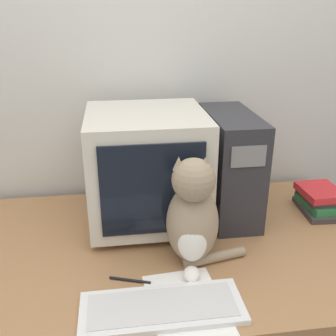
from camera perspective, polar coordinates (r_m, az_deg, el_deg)
name	(u,v)px	position (r m, az deg, el deg)	size (l,w,h in m)	color
wall_back	(147,73)	(1.73, -3.01, 13.61)	(7.00, 0.05, 2.50)	silver
desk	(164,322)	(1.66, -0.60, -21.44)	(1.59, 0.90, 0.73)	#9E7047
crt_monitor	(147,167)	(1.49, -3.06, 0.08)	(0.43, 0.43, 0.44)	beige
computer_tower	(229,165)	(1.57, 8.91, 0.42)	(0.17, 0.41, 0.41)	#28282D
keyboard	(162,308)	(1.17, -0.84, -19.63)	(0.46, 0.18, 0.02)	silver
cat	(193,217)	(1.27, 3.65, -7.11)	(0.29, 0.27, 0.38)	gray
book_stack	(319,200)	(1.74, 21.04, -4.35)	(0.16, 0.21, 0.10)	#383333
pen	(130,280)	(1.27, -5.53, -15.90)	(0.13, 0.05, 0.01)	black
paper_sheet	(186,304)	(1.19, 2.68, -19.10)	(0.23, 0.31, 0.00)	white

